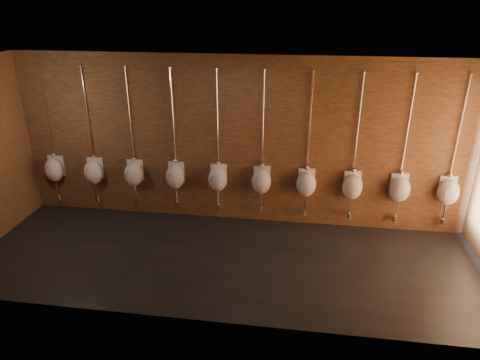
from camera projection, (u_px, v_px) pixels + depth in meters
The scene contains 12 objects.
ground at pixel (226, 260), 7.25m from camera, with size 8.50×8.50×0.00m, color black.
room_shell at pixel (224, 147), 6.45m from camera, with size 8.54×3.04×3.22m.
urinal_0 at pixel (54, 169), 8.62m from camera, with size 0.41×0.36×2.72m.
urinal_1 at pixel (93, 171), 8.51m from camera, with size 0.41×0.36×2.72m.
urinal_2 at pixel (134, 173), 8.40m from camera, with size 0.41×0.36×2.72m.
urinal_3 at pixel (175, 176), 8.29m from camera, with size 0.41×0.36×2.72m.
urinal_4 at pixel (218, 178), 8.19m from camera, with size 0.41×0.36×2.72m.
urinal_5 at pixel (261, 181), 8.08m from camera, with size 0.41×0.36×2.72m.
urinal_6 at pixel (306, 183), 7.97m from camera, with size 0.41×0.36×2.72m.
urinal_7 at pixel (352, 186), 7.86m from camera, with size 0.41×0.36×2.72m.
urinal_8 at pixel (400, 188), 7.75m from camera, with size 0.41×0.36×2.72m.
urinal_9 at pixel (448, 191), 7.64m from camera, with size 0.41×0.36×2.72m.
Camera 1 is at (1.11, -6.02, 4.11)m, focal length 32.00 mm.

